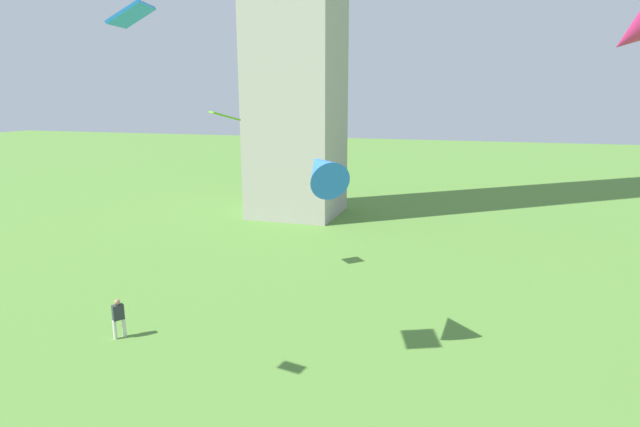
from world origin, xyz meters
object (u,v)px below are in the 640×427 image
at_px(kite_flying_0, 322,169).
at_px(kite_flying_3, 132,15).
at_px(person_2, 118,316).
at_px(kite_flying_6, 225,116).

xyz_separation_m(kite_flying_0, kite_flying_3, (-4.43, -3.85, 4.69)).
distance_m(person_2, kite_flying_0, 10.06).
bearing_deg(kite_flying_6, kite_flying_3, -118.13).
bearing_deg(kite_flying_3, kite_flying_0, -67.45).
distance_m(kite_flying_3, kite_flying_6, 11.32).
bearing_deg(kite_flying_3, kite_flying_6, -4.00).
height_order(kite_flying_3, kite_flying_6, kite_flying_3).
height_order(person_2, kite_flying_6, kite_flying_6).
bearing_deg(kite_flying_0, kite_flying_6, -77.06).
bearing_deg(person_2, kite_flying_0, 134.15).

